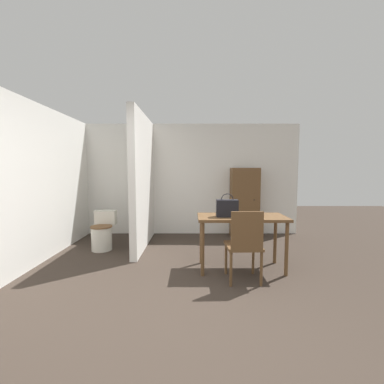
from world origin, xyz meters
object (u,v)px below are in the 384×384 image
object	(u,v)px
wooden_cabinet	(245,202)
toilet	(104,233)
wooden_chair	(245,243)
handbag	(228,208)
dining_table	(242,223)

from	to	relation	value
wooden_cabinet	toilet	bearing A→B (deg)	-161.31
wooden_chair	wooden_cabinet	distance (m)	2.43
handbag	wooden_cabinet	xyz separation A→B (m)	(0.66, 1.98, -0.17)
wooden_chair	wooden_cabinet	bearing A→B (deg)	76.98
dining_table	handbag	xyz separation A→B (m)	(-0.22, -0.06, 0.22)
toilet	handbag	world-z (taller)	handbag
wooden_chair	dining_table	bearing A→B (deg)	82.51
wooden_chair	handbag	xyz separation A→B (m)	(-0.18, 0.39, 0.40)
toilet	handbag	xyz separation A→B (m)	(2.16, -1.03, 0.62)
dining_table	handbag	bearing A→B (deg)	-164.65
toilet	wooden_cabinet	bearing A→B (deg)	18.69
dining_table	handbag	world-z (taller)	handbag
wooden_cabinet	handbag	bearing A→B (deg)	-108.29
wooden_chair	toilet	size ratio (longest dim) A/B	1.38
dining_table	toilet	distance (m)	2.60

